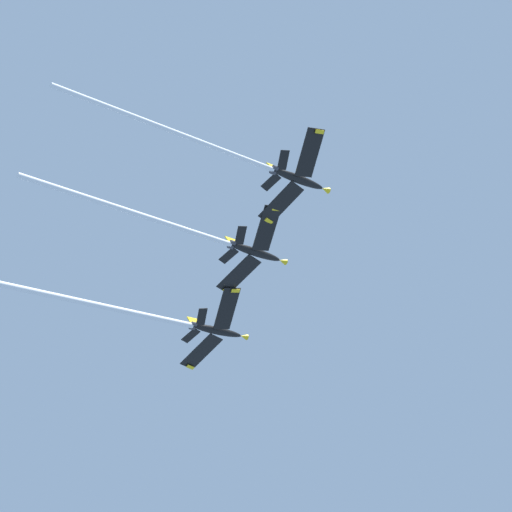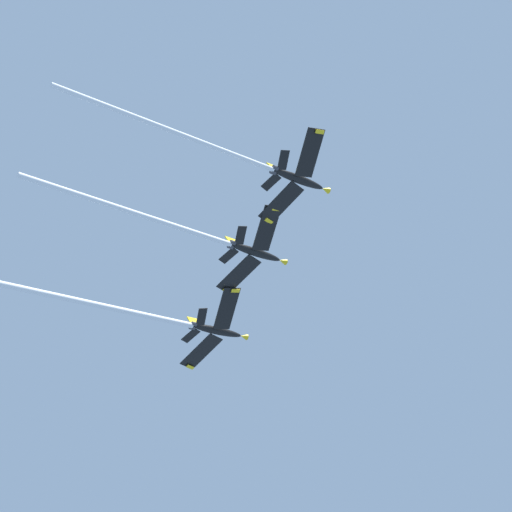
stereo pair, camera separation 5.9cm
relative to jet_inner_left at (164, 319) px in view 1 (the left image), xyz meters
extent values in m
ellipsoid|color=black|center=(10.46, -2.65, 5.89)|extent=(11.25, 4.31, 6.92)
cone|color=yellow|center=(16.17, -4.10, 9.08)|extent=(2.21, 1.65, 1.82)
ellipsoid|color=black|center=(11.97, -3.04, 7.41)|extent=(3.05, 1.68, 2.13)
cube|color=black|center=(11.13, 2.64, 5.42)|extent=(3.30, 9.01, 1.89)
cube|color=yellow|center=(11.83, 6.70, 5.38)|extent=(1.64, 0.71, 0.96)
cube|color=black|center=(8.52, -7.63, 5.42)|extent=(7.13, 9.47, 1.89)
cube|color=yellow|center=(7.20, -11.53, 5.38)|extent=(1.78, 1.39, 0.96)
cube|color=black|center=(6.76, 0.64, 3.50)|extent=(1.89, 3.70, 1.00)
cube|color=black|center=(5.64, -3.78, 3.50)|extent=(3.32, 3.93, 1.00)
cube|color=yellow|center=(5.72, -1.45, 4.83)|extent=(3.38, 1.02, 3.61)
cylinder|color=#38383D|center=(5.67, -0.98, 3.03)|extent=(1.42, 1.09, 1.18)
cylinder|color=#38383D|center=(5.45, -1.85, 3.03)|extent=(1.42, 1.09, 1.18)
cylinder|color=white|center=(-11.32, 2.87, -6.42)|extent=(34.17, 9.63, 19.64)
ellipsoid|color=black|center=(4.68, -19.82, 5.56)|extent=(11.35, 4.21, 6.70)
cone|color=yellow|center=(10.46, -21.22, 8.63)|extent=(2.20, 1.63, 1.80)
ellipsoid|color=black|center=(6.22, -20.19, 7.06)|extent=(3.06, 1.65, 2.08)
cube|color=black|center=(5.28, -14.51, 5.11)|extent=(3.35, 9.02, 1.83)
cube|color=yellow|center=(5.93, -10.45, 5.08)|extent=(1.66, 0.71, 0.93)
cube|color=black|center=(2.78, -24.81, 5.11)|extent=(7.09, 9.50, 1.83)
cube|color=yellow|center=(1.50, -28.72, 5.08)|extent=(1.79, 1.39, 0.93)
cube|color=black|center=(0.89, -16.56, 3.27)|extent=(1.94, 3.72, 0.97)
cube|color=black|center=(-0.18, -20.99, 3.27)|extent=(3.31, 3.94, 0.97)
cube|color=yellow|center=(-0.09, -18.66, 4.61)|extent=(3.36, 0.98, 3.59)
cylinder|color=#38383D|center=(-0.19, -18.18, 2.82)|extent=(1.41, 1.07, 1.17)
cylinder|color=#38383D|center=(-0.40, -19.05, 2.82)|extent=(1.41, 1.07, 1.17)
cylinder|color=white|center=(-18.19, -14.28, -6.67)|extent=(36.10, 9.61, 19.63)
ellipsoid|color=black|center=(0.58, -35.43, 5.45)|extent=(11.30, 4.46, 6.74)
cone|color=yellow|center=(6.33, -36.97, 8.54)|extent=(2.22, 1.67, 1.80)
ellipsoid|color=black|center=(2.12, -35.84, 6.95)|extent=(3.06, 1.72, 2.09)
cube|color=black|center=(1.32, -30.14, 4.99)|extent=(3.44, 9.06, 1.84)
cube|color=yellow|center=(2.07, -26.09, 4.96)|extent=(1.66, 0.73, 0.94)
cube|color=black|center=(-1.43, -40.37, 4.99)|extent=(7.24, 9.46, 1.84)
cube|color=yellow|center=(-2.80, -44.25, 4.96)|extent=(1.78, 1.41, 0.94)
cube|color=black|center=(-3.11, -32.08, 3.14)|extent=(1.86, 3.68, 0.97)
cube|color=black|center=(-4.29, -36.48, 3.14)|extent=(3.36, 3.93, 0.97)
cube|color=yellow|center=(-4.15, -34.16, 4.48)|extent=(3.35, 1.06, 3.59)
cylinder|color=#38383D|center=(-4.22, -33.67, 2.69)|extent=(1.42, 1.10, 1.17)
cylinder|color=#38383D|center=(-4.46, -34.54, 2.69)|extent=(1.42, 1.10, 1.17)
cylinder|color=white|center=(-22.53, -29.23, -7.11)|extent=(36.63, 10.58, 20.15)
camera|label=1|loc=(-30.52, -57.33, -132.42)|focal=55.23mm
camera|label=2|loc=(-30.56, -57.29, -132.42)|focal=55.23mm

